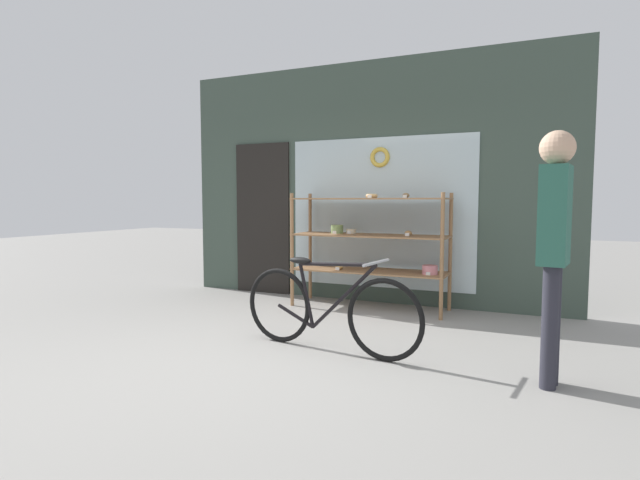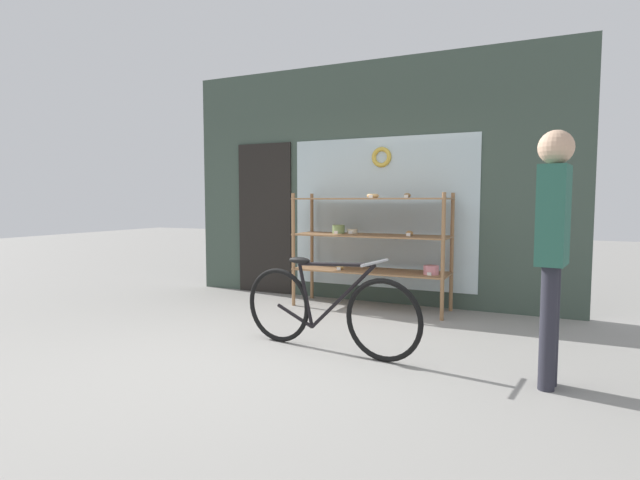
# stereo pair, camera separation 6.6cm
# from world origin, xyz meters

# --- Properties ---
(ground_plane) EXTENTS (30.00, 30.00, 0.00)m
(ground_plane) POSITION_xyz_m (0.00, 0.00, 0.00)
(ground_plane) COLOR gray
(storefront_facade) EXTENTS (5.15, 0.13, 3.07)m
(storefront_facade) POSITION_xyz_m (-0.05, 2.66, 1.50)
(storefront_facade) COLOR #3D4C42
(storefront_facade) RESTS_ON ground_plane
(display_case) EXTENTS (1.88, 0.57, 1.40)m
(display_case) POSITION_xyz_m (0.21, 2.24, 0.86)
(display_case) COLOR #8E6642
(display_case) RESTS_ON ground_plane
(bicycle) EXTENTS (1.75, 0.46, 0.82)m
(bicycle) POSITION_xyz_m (0.42, 0.45, 0.37)
(bicycle) COLOR black
(bicycle) RESTS_ON ground_plane
(pedestrian) EXTENTS (0.23, 0.34, 1.79)m
(pedestrian) POSITION_xyz_m (2.18, 0.32, 1.07)
(pedestrian) COLOR #282833
(pedestrian) RESTS_ON ground_plane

